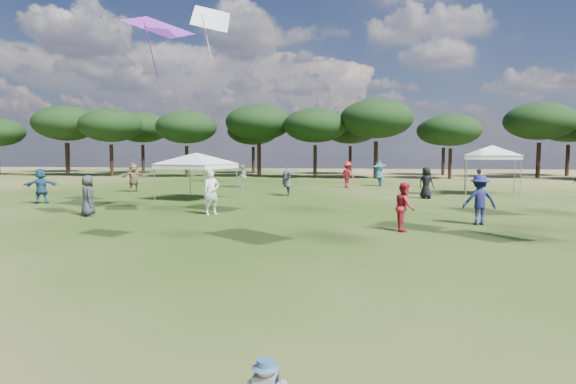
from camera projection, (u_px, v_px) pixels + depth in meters
name	position (u px, v px, depth m)	size (l,w,h in m)	color
tree_line	(366.00, 123.00, 48.88)	(108.78, 17.63, 7.77)	black
tent_left	(196.00, 155.00, 26.12)	(6.48, 6.48, 2.85)	gray
tent_right	(492.00, 147.00, 29.00)	(6.12, 6.12, 3.29)	gray
festival_crowd	(310.00, 181.00, 27.79)	(29.70, 22.12, 1.93)	navy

